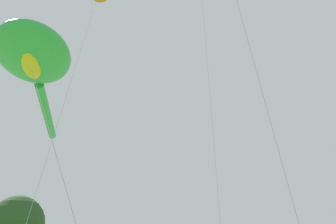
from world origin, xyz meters
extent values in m
ellipsoid|color=green|center=(0.68, 16.75, 10.71)|extent=(5.51, 5.80, 1.25)
cylinder|color=green|center=(4.52, 21.62, 10.52)|extent=(5.01, 6.18, 0.45)
ellipsoid|color=yellow|center=(0.68, 16.75, 10.15)|extent=(1.93, 2.16, 0.45)
cylinder|color=#B2B2B7|center=(0.98, 14.04, 5.04)|extent=(0.63, 5.44, 10.10)
cylinder|color=#B2B2B7|center=(3.26, 18.19, 9.19)|extent=(4.35, 1.38, 18.38)
cylinder|color=#B2B2B7|center=(7.12, 12.15, 9.51)|extent=(1.52, 0.31, 19.02)
sphere|color=#284C23|center=(19.05, 50.15, 8.17)|extent=(6.72, 6.72, 6.72)
camera|label=1|loc=(-6.40, 2.89, 1.97)|focal=41.93mm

